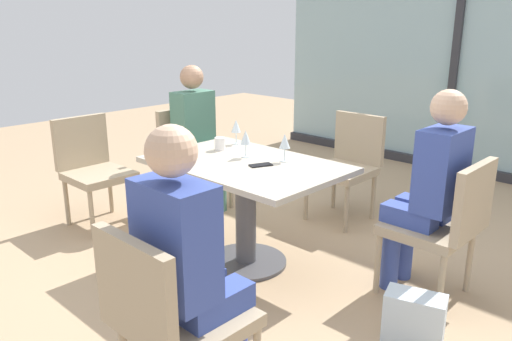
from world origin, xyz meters
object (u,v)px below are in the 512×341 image
at_px(coffee_cup, 220,144).
at_px(wine_glass_3, 236,127).
at_px(wine_glass_0, 246,138).
at_px(person_far_right, 430,184).
at_px(handbag_0, 414,319).
at_px(chair_side_end, 92,164).
at_px(person_far_left, 198,132).
at_px(person_front_right, 189,259).
at_px(chair_front_right, 169,314).
at_px(chair_far_left, 191,152).
at_px(wine_glass_1, 163,135).
at_px(wine_glass_2, 285,142).
at_px(chair_near_window, 348,160).
at_px(chair_far_right, 445,221).
at_px(dining_table_main, 246,189).
at_px(cell_phone_on_table, 261,165).

bearing_deg(coffee_cup, wine_glass_3, 102.02).
xyz_separation_m(wine_glass_0, coffee_cup, (-0.27, 0.01, -0.09)).
distance_m(person_far_right, handbag_0, 0.80).
relative_size(chair_side_end, person_far_left, 0.69).
bearing_deg(person_front_right, chair_side_end, 160.39).
bearing_deg(person_far_left, chair_front_right, -42.95).
height_order(chair_far_left, chair_side_end, same).
bearing_deg(chair_far_left, handbag_0, -12.19).
height_order(chair_far_left, wine_glass_1, wine_glass_1).
bearing_deg(person_front_right, chair_front_right, -90.00).
height_order(wine_glass_0, coffee_cup, wine_glass_0).
relative_size(chair_front_right, coffee_cup, 9.67).
distance_m(person_far_right, person_far_left, 2.09).
bearing_deg(person_front_right, wine_glass_2, 114.86).
bearing_deg(person_far_right, wine_glass_2, -161.50).
height_order(person_far_left, wine_glass_2, person_far_left).
xyz_separation_m(chair_near_window, person_far_right, (1.05, -0.74, 0.20)).
xyz_separation_m(chair_far_right, wine_glass_3, (-1.56, -0.17, 0.37)).
relative_size(chair_near_window, handbag_0, 2.90).
xyz_separation_m(wine_glass_0, wine_glass_2, (0.26, 0.10, 0.00)).
xyz_separation_m(dining_table_main, chair_side_end, (-1.44, -0.32, -0.04)).
relative_size(cell_phone_on_table, handbag_0, 0.48).
distance_m(chair_near_window, wine_glass_3, 1.06).
distance_m(chair_side_end, coffee_cup, 1.19).
bearing_deg(person_far_right, wine_glass_1, -156.43).
bearing_deg(wine_glass_1, chair_far_right, 22.23).
xyz_separation_m(chair_near_window, handbag_0, (1.26, -1.26, -0.36)).
bearing_deg(dining_table_main, chair_front_right, -57.51).
bearing_deg(dining_table_main, chair_side_end, -167.48).
height_order(dining_table_main, wine_glass_1, wine_glass_1).
bearing_deg(wine_glass_2, person_far_right, 18.50).
bearing_deg(person_far_right, cell_phone_on_table, -152.65).
distance_m(wine_glass_1, wine_glass_2, 0.86).
bearing_deg(person_far_left, wine_glass_3, -14.87).
bearing_deg(wine_glass_3, chair_side_end, -148.80).
bearing_deg(wine_glass_2, chair_side_end, -162.55).
distance_m(wine_glass_2, coffee_cup, 0.55).
relative_size(chair_far_right, wine_glass_0, 4.70).
relative_size(chair_far_left, handbag_0, 2.90).
bearing_deg(person_far_left, handbag_0, -12.75).
relative_size(dining_table_main, wine_glass_1, 6.87).
xyz_separation_m(chair_front_right, chair_near_window, (-0.77, 2.43, 0.00)).
xyz_separation_m(chair_far_left, chair_side_end, (-0.28, -0.80, 0.00)).
bearing_deg(wine_glass_1, coffee_cup, 57.00).
height_order(person_far_right, wine_glass_0, person_far_right).
bearing_deg(dining_table_main, person_far_right, 24.59).
bearing_deg(wine_glass_3, chair_front_right, -52.34).
height_order(chair_far_right, person_far_right, person_far_right).
height_order(chair_far_right, chair_far_left, same).
distance_m(dining_table_main, person_far_right, 1.16).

